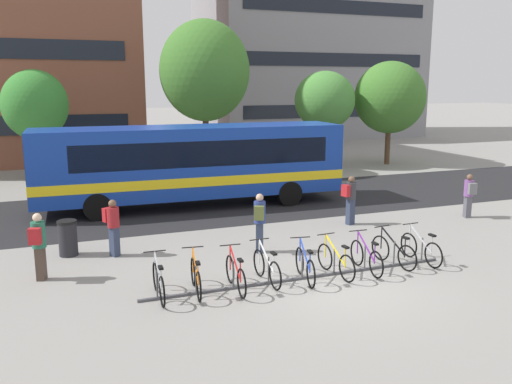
# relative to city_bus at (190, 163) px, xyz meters

# --- Properties ---
(ground) EXTENTS (200.00, 200.00, 0.00)m
(ground) POSITION_rel_city_bus_xyz_m (1.24, -9.71, -1.78)
(ground) COLOR gray
(bus_lane_asphalt) EXTENTS (80.00, 7.20, 0.01)m
(bus_lane_asphalt) POSITION_rel_city_bus_xyz_m (1.24, -0.00, -1.77)
(bus_lane_asphalt) COLOR #232326
(bus_lane_asphalt) RESTS_ON ground
(city_bus) EXTENTS (12.11, 2.99, 3.20)m
(city_bus) POSITION_rel_city_bus_xyz_m (0.00, 0.00, 0.00)
(city_bus) COLOR #14389E
(city_bus) RESTS_ON ground
(bike_rack) EXTENTS (8.20, 0.09, 0.70)m
(bike_rack) POSITION_rel_city_bus_xyz_m (0.59, -9.00, -1.68)
(bike_rack) COLOR #47474C
(bike_rack) RESTS_ON ground
(parked_bicycle_silver_0) EXTENTS (0.52, 1.72, 0.99)m
(parked_bicycle_silver_0) POSITION_rel_city_bus_xyz_m (-3.01, -8.94, -1.39)
(parked_bicycle_silver_0) COLOR black
(parked_bicycle_silver_0) RESTS_ON ground
(parked_bicycle_orange_1) EXTENTS (0.52, 1.72, 0.99)m
(parked_bicycle_orange_1) POSITION_rel_city_bus_xyz_m (-2.14, -8.94, -1.39)
(parked_bicycle_orange_1) COLOR black
(parked_bicycle_orange_1) RESTS_ON ground
(parked_bicycle_red_2) EXTENTS (0.52, 1.72, 0.99)m
(parked_bicycle_red_2) POSITION_rel_city_bus_xyz_m (-1.20, -9.09, -1.39)
(parked_bicycle_red_2) COLOR black
(parked_bicycle_red_2) RESTS_ON ground
(parked_bicycle_white_3) EXTENTS (0.52, 1.72, 0.99)m
(parked_bicycle_white_3) POSITION_rel_city_bus_xyz_m (-0.33, -8.90, -1.39)
(parked_bicycle_white_3) COLOR black
(parked_bicycle_white_3) RESTS_ON ground
(parked_bicycle_blue_4) EXTENTS (0.52, 1.70, 0.99)m
(parked_bicycle_blue_4) POSITION_rel_city_bus_xyz_m (0.62, -9.10, -1.39)
(parked_bicycle_blue_4) COLOR black
(parked_bicycle_blue_4) RESTS_ON ground
(parked_bicycle_yellow_5) EXTENTS (0.52, 1.72, 0.99)m
(parked_bicycle_yellow_5) POSITION_rel_city_bus_xyz_m (1.51, -9.06, -1.39)
(parked_bicycle_yellow_5) COLOR black
(parked_bicycle_yellow_5) RESTS_ON ground
(parked_bicycle_purple_6) EXTENTS (0.52, 1.72, 0.99)m
(parked_bicycle_purple_6) POSITION_rel_city_bus_xyz_m (2.41, -9.07, -1.39)
(parked_bicycle_purple_6) COLOR black
(parked_bicycle_purple_6) RESTS_ON ground
(parked_bicycle_black_7) EXTENTS (0.52, 1.71, 0.99)m
(parked_bicycle_black_7) POSITION_rel_city_bus_xyz_m (3.35, -8.93, -1.39)
(parked_bicycle_black_7) COLOR black
(parked_bicycle_black_7) RESTS_ON ground
(parked_bicycle_silver_8) EXTENTS (0.52, 1.72, 0.99)m
(parked_bicycle_silver_8) POSITION_rel_city_bus_xyz_m (4.21, -8.97, -1.39)
(parked_bicycle_silver_8) COLOR black
(parked_bicycle_silver_8) RESTS_ON ground
(commuter_red_pack_0) EXTENTS (0.45, 0.59, 1.72)m
(commuter_red_pack_0) POSITION_rel_city_bus_xyz_m (-5.54, -6.72, -0.79)
(commuter_red_pack_0) COLOR #47382D
(commuter_red_pack_0) RESTS_ON ground
(commuter_grey_pack_1) EXTENTS (0.44, 0.59, 1.61)m
(commuter_grey_pack_1) POSITION_rel_city_bus_xyz_m (9.03, -5.44, -0.85)
(commuter_grey_pack_1) COLOR #565660
(commuter_grey_pack_1) RESTS_ON ground
(commuter_olive_pack_2) EXTENTS (0.50, 0.60, 1.75)m
(commuter_olive_pack_2) POSITION_rel_city_bus_xyz_m (0.38, -6.59, -0.77)
(commuter_olive_pack_2) COLOR #2D3851
(commuter_olive_pack_2) RESTS_ON ground
(commuter_red_pack_3) EXTENTS (0.51, 0.60, 1.65)m
(commuter_red_pack_3) POSITION_rel_city_bus_xyz_m (-3.61, -5.37, -0.83)
(commuter_red_pack_3) COLOR #2D3851
(commuter_red_pack_3) RESTS_ON ground
(commuter_red_pack_4) EXTENTS (0.58, 0.43, 1.72)m
(commuter_red_pack_4) POSITION_rel_city_bus_xyz_m (4.47, -4.75, -0.78)
(commuter_red_pack_4) COLOR #2D3851
(commuter_red_pack_4) RESTS_ON ground
(trash_bin) EXTENTS (0.55, 0.55, 1.03)m
(trash_bin) POSITION_rel_city_bus_xyz_m (-4.83, -4.87, -1.26)
(trash_bin) COLOR #232328
(trash_bin) RESTS_ON ground
(street_tree_0) EXTENTS (3.24, 3.24, 5.55)m
(street_tree_0) POSITION_rel_city_bus_xyz_m (-5.72, 8.86, 2.01)
(street_tree_0) COLOR brown
(street_tree_0) RESTS_ON ground
(street_tree_1) EXTENTS (4.23, 4.23, 6.16)m
(street_tree_1) POSITION_rel_city_bus_xyz_m (14.05, 7.00, 2.24)
(street_tree_1) COLOR brown
(street_tree_1) RESTS_ON ground
(street_tree_2) EXTENTS (4.69, 4.69, 8.11)m
(street_tree_2) POSITION_rel_city_bus_xyz_m (2.66, 7.15, 3.71)
(street_tree_2) COLOR brown
(street_tree_2) RESTS_ON ground
(street_tree_3) EXTENTS (3.50, 3.50, 5.57)m
(street_tree_3) POSITION_rel_city_bus_xyz_m (9.90, 7.44, 2.10)
(street_tree_3) COLOR brown
(street_tree_3) RESTS_ON ground
(building_right_wing) EXTENTS (19.13, 11.68, 17.03)m
(building_right_wing) POSITION_rel_city_bus_xyz_m (17.90, 26.19, 6.74)
(building_right_wing) COLOR gray
(building_right_wing) RESTS_ON ground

